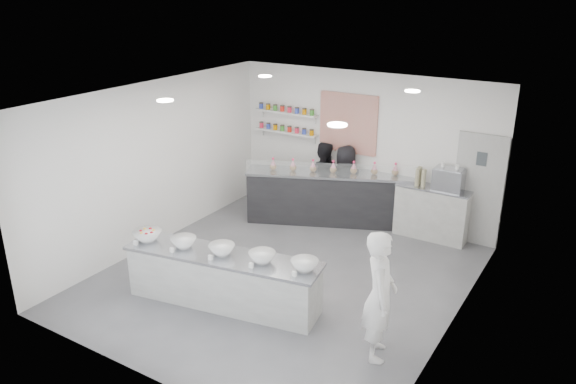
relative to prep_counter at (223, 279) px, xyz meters
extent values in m
plane|color=#515156|center=(0.35, 1.15, -0.41)|extent=(6.00, 6.00, 0.00)
plane|color=white|center=(0.35, 1.15, 2.59)|extent=(6.00, 6.00, 0.00)
plane|color=white|center=(0.35, 4.15, 1.09)|extent=(5.50, 0.00, 5.50)
plane|color=white|center=(-2.40, 1.15, 1.09)|extent=(0.00, 6.00, 6.00)
plane|color=white|center=(3.10, 1.15, 1.09)|extent=(0.00, 6.00, 6.00)
cube|color=#A0A09D|center=(2.65, 4.12, 0.64)|extent=(0.88, 0.04, 2.10)
cube|color=#9F1B06|center=(0.00, 4.13, 1.54)|extent=(1.25, 0.03, 1.20)
cube|color=silver|center=(-1.40, 4.05, 1.19)|extent=(1.45, 0.22, 0.04)
cube|color=silver|center=(-1.40, 4.05, 1.61)|extent=(1.45, 0.22, 0.04)
cylinder|color=white|center=(-1.05, 0.15, 2.57)|extent=(0.24, 0.24, 0.02)
cylinder|color=white|center=(1.75, 0.15, 2.57)|extent=(0.24, 0.24, 0.02)
cylinder|color=white|center=(-1.05, 2.75, 2.57)|extent=(0.24, 0.24, 0.02)
cylinder|color=white|center=(1.75, 2.75, 2.57)|extent=(0.24, 0.24, 0.02)
cube|color=#9E9E99|center=(0.00, 0.00, 0.00)|extent=(3.11, 1.20, 0.83)
cube|color=black|center=(-0.02, 3.59, 0.12)|extent=(3.39, 1.95, 1.06)
cube|color=white|center=(0.10, 3.32, 0.79)|extent=(3.10, 1.37, 0.29)
cube|color=#9E9E99|center=(1.90, 3.93, 0.09)|extent=(1.37, 0.44, 1.02)
cube|color=#93969E|center=(2.16, 3.93, 0.81)|extent=(0.53, 0.37, 0.41)
imported|color=white|center=(2.47, 0.06, 0.47)|extent=(0.64, 0.76, 1.76)
imported|color=black|center=(-0.39, 3.84, 0.37)|extent=(0.89, 0.77, 1.58)
imported|color=black|center=(0.12, 3.84, 0.37)|extent=(0.81, 0.56, 1.58)
camera|label=1|loc=(4.72, -5.79, 4.19)|focal=35.00mm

